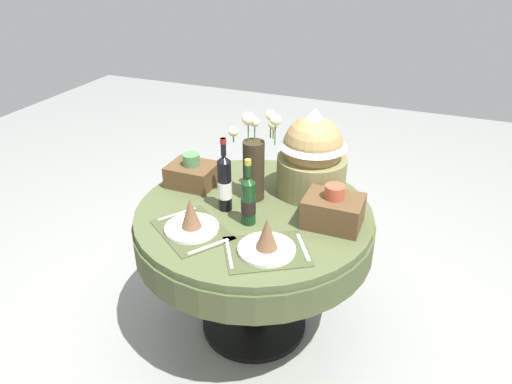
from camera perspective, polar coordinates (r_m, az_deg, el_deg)
name	(u,v)px	position (r m, az deg, el deg)	size (l,w,h in m)	color
ground	(254,323)	(2.68, -0.23, -15.69)	(8.00, 8.00, 0.00)	gray
dining_table	(254,231)	(2.30, -0.26, -4.80)	(1.15, 1.15, 0.73)	#4C5633
place_setting_left	(191,221)	(2.07, -7.87, -3.55)	(0.43, 0.41, 0.16)	#41492B
place_setting_right	(267,242)	(1.92, 1.32, -6.12)	(0.43, 0.40, 0.16)	#41492B
flower_vase	(255,161)	(2.24, -0.16, 3.81)	(0.24, 0.16, 0.45)	#332819
wine_bottle_left	(225,183)	(2.17, -3.84, 1.12)	(0.07, 0.07, 0.36)	black
wine_bottle_centre	(248,200)	(2.07, -0.94, -0.98)	(0.07, 0.07, 0.31)	#143819
gift_tub_back_right	(313,150)	(2.30, 6.91, 5.04)	(0.35, 0.35, 0.44)	olive
woven_basket_side_left	(192,174)	(2.45, -7.76, 2.24)	(0.24, 0.19, 0.17)	brown
woven_basket_side_right	(333,210)	(2.11, 9.37, -2.16)	(0.26, 0.19, 0.20)	brown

